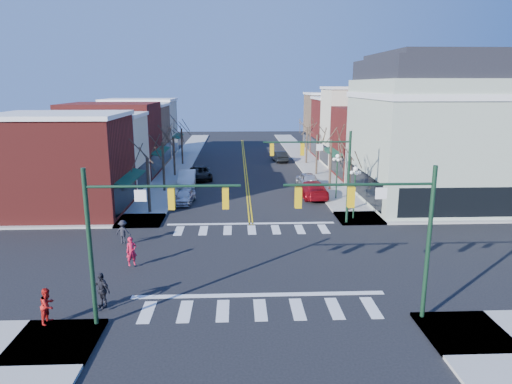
{
  "coord_description": "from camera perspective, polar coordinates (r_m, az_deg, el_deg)",
  "views": [
    {
      "loc": [
        -1.05,
        -26.18,
        10.54
      ],
      "look_at": [
        0.33,
        6.65,
        2.8
      ],
      "focal_mm": 32.0,
      "sensor_mm": 36.0,
      "label": 1
    }
  ],
  "objects": [
    {
      "name": "pedestrian_dark_a",
      "position": [
        23.36,
        -18.74,
        -11.53
      ],
      "size": [
        1.09,
        0.92,
        1.75
      ],
      "primitive_type": "imported",
      "rotation": [
        0.0,
        0.0,
        -0.58
      ],
      "color": "black",
      "rests_on": "sidewalk_left"
    },
    {
      "name": "tree_right_d",
      "position": [
        62.43,
        6.35,
        5.76
      ],
      "size": [
        0.24,
        0.24,
        4.97
      ],
      "primitive_type": "cylinder",
      "color": "#382B21",
      "rests_on": "ground"
    },
    {
      "name": "victorian_corner",
      "position": [
        44.47,
        21.02,
        7.38
      ],
      "size": [
        12.25,
        14.25,
        13.3
      ],
      "color": "#A5B49C",
      "rests_on": "ground"
    },
    {
      "name": "bldg_left_brick_a",
      "position": [
        41.11,
        -22.99,
        3.05
      ],
      "size": [
        10.0,
        8.5,
        8.0
      ],
      "primitive_type": "cube",
      "color": "maroon",
      "rests_on": "ground"
    },
    {
      "name": "bldg_right_brick_b",
      "position": [
        69.47,
        11.49,
        7.8
      ],
      "size": [
        10.0,
        8.0,
        8.5
      ],
      "primitive_type": "cube",
      "color": "maroon",
      "rests_on": "ground"
    },
    {
      "name": "tree_right_a",
      "position": [
        39.24,
        11.58,
        0.87
      ],
      "size": [
        0.24,
        0.24,
        4.62
      ],
      "primitive_type": "cylinder",
      "color": "#382B21",
      "rests_on": "ground"
    },
    {
      "name": "pedestrian_dark_b",
      "position": [
        31.88,
        -16.27,
        -4.8
      ],
      "size": [
        1.13,
        0.78,
        1.61
      ],
      "primitive_type": "imported",
      "rotation": [
        0.0,
        0.0,
        2.95
      ],
      "color": "black",
      "rests_on": "sidewalk_left"
    },
    {
      "name": "car_left_mid",
      "position": [
        49.23,
        -8.61,
        1.71
      ],
      "size": [
        1.93,
        4.98,
        1.62
      ],
      "primitive_type": "imported",
      "rotation": [
        0.0,
        0.0,
        0.04
      ],
      "color": "silver",
      "rests_on": "ground"
    },
    {
      "name": "tree_left_a",
      "position": [
        38.77,
        -13.29,
        0.74
      ],
      "size": [
        0.24,
        0.24,
        4.76
      ],
      "primitive_type": "cylinder",
      "color": "#382B21",
      "rests_on": "ground"
    },
    {
      "name": "tree_right_c",
      "position": [
        54.62,
        7.6,
        4.58
      ],
      "size": [
        0.24,
        0.24,
        4.83
      ],
      "primitive_type": "cylinder",
      "color": "#382B21",
      "rests_on": "ground"
    },
    {
      "name": "sidewalk_right",
      "position": [
        48.35,
        9.34,
        0.58
      ],
      "size": [
        3.5,
        70.0,
        0.15
      ],
      "primitive_type": "cube",
      "color": "#9E9B93",
      "rests_on": "ground"
    },
    {
      "name": "car_right_near",
      "position": [
        43.91,
        7.03,
        0.35
      ],
      "size": [
        2.72,
        5.76,
        1.62
      ],
      "primitive_type": "imported",
      "rotation": [
        0.0,
        0.0,
        3.22
      ],
      "color": "maroon",
      "rests_on": "ground"
    },
    {
      "name": "bldg_right_brick_a",
      "position": [
        54.89,
        15.24,
        5.95
      ],
      "size": [
        10.0,
        8.5,
        8.0
      ],
      "primitive_type": "cube",
      "color": "maroon",
      "rests_on": "ground"
    },
    {
      "name": "pedestrian_red_b",
      "position": [
        22.86,
        -24.59,
        -12.77
      ],
      "size": [
        0.75,
        0.9,
        1.64
      ],
      "primitive_type": "imported",
      "rotation": [
        0.0,
        0.0,
        1.4
      ],
      "color": "red",
      "rests_on": "sidewalk_left"
    },
    {
      "name": "bldg_left_stucco_b",
      "position": [
        71.45,
        -14.2,
        7.68
      ],
      "size": [
        10.0,
        8.0,
        8.2
      ],
      "primitive_type": "cube",
      "color": "beige",
      "rests_on": "ground"
    },
    {
      "name": "bldg_left_brick_b",
      "position": [
        55.95,
        -17.47,
        6.19
      ],
      "size": [
        10.0,
        9.0,
        8.5
      ],
      "primitive_type": "cube",
      "color": "maroon",
      "rests_on": "ground"
    },
    {
      "name": "traffic_mast_far_right",
      "position": [
        34.72,
        8.59,
        3.44
      ],
      "size": [
        6.6,
        0.28,
        7.2
      ],
      "color": "#14331E",
      "rests_on": "ground"
    },
    {
      "name": "bldg_right_tan",
      "position": [
        77.22,
        10.08,
        8.57
      ],
      "size": [
        10.0,
        8.0,
        9.0
      ],
      "primitive_type": "cube",
      "color": "#8A6A4C",
      "rests_on": "ground"
    },
    {
      "name": "sidewalk_left",
      "position": [
        47.97,
        -11.59,
        0.38
      ],
      "size": [
        3.5,
        70.0,
        0.15
      ],
      "primitive_type": "cube",
      "color": "#9E9B93",
      "rests_on": "ground"
    },
    {
      "name": "tree_left_d",
      "position": [
        62.15,
        -9.23,
        5.61
      ],
      "size": [
        0.24,
        0.24,
        4.9
      ],
      "primitive_type": "cylinder",
      "color": "#382B21",
      "rests_on": "ground"
    },
    {
      "name": "traffic_mast_near_right",
      "position": [
        20.74,
        16.27,
        -3.62
      ],
      "size": [
        6.6,
        0.28,
        7.2
      ],
      "color": "#14331E",
      "rests_on": "ground"
    },
    {
      "name": "car_right_far",
      "position": [
        64.32,
        3.0,
        4.48
      ],
      "size": [
        2.06,
        4.68,
        1.49
      ],
      "primitive_type": "imported",
      "rotation": [
        0.0,
        0.0,
        3.25
      ],
      "color": "black",
      "rests_on": "ground"
    },
    {
      "name": "car_left_near",
      "position": [
        41.91,
        -8.92,
        -0.53
      ],
      "size": [
        1.92,
        4.04,
        1.33
      ],
      "primitive_type": "imported",
      "rotation": [
        0.0,
        0.0,
        -0.09
      ],
      "color": "silver",
      "rests_on": "ground"
    },
    {
      "name": "pedestrian_red_a",
      "position": [
        27.96,
        -15.3,
        -7.16
      ],
      "size": [
        0.75,
        0.67,
        1.72
      ],
      "primitive_type": "imported",
      "rotation": [
        0.0,
        0.0,
        0.53
      ],
      "color": "red",
      "rests_on": "sidewalk_left"
    },
    {
      "name": "tree_left_c",
      "position": [
        54.32,
        -10.19,
        4.29
      ],
      "size": [
        0.24,
        0.24,
        4.55
      ],
      "primitive_type": "cylinder",
      "color": "#382B21",
      "rests_on": "ground"
    },
    {
      "name": "ground",
      "position": [
        28.24,
        -0.11,
        -8.66
      ],
      "size": [
        160.0,
        160.0,
        0.0
      ],
      "primitive_type": "plane",
      "color": "black",
      "rests_on": "ground"
    },
    {
      "name": "bldg_right_stucco",
      "position": [
        62.18,
        13.16,
        7.8
      ],
      "size": [
        10.0,
        7.0,
        10.0
      ],
      "primitive_type": "cube",
      "color": "beige",
      "rests_on": "ground"
    },
    {
      "name": "lamppost_corner",
      "position": [
        36.68,
        12.25,
        1.03
      ],
      "size": [
        0.36,
        0.36,
        4.33
      ],
      "color": "#14331E",
      "rests_on": "ground"
    },
    {
      "name": "car_left_far",
      "position": [
        52.41,
        -6.93,
        2.36
      ],
      "size": [
        3.07,
        5.47,
        1.44
      ],
      "primitive_type": "imported",
      "rotation": [
        0.0,
        0.0,
        0.13
      ],
      "color": "black",
      "rests_on": "ground"
    },
    {
      "name": "bldg_left_stucco_a",
      "position": [
        48.39,
        -19.82,
        4.4
      ],
      "size": [
        10.0,
        7.0,
        7.5
      ],
      "primitive_type": "cube",
      "color": "beige",
      "rests_on": "ground"
    },
    {
      "name": "car_right_mid",
      "position": [
        48.71,
        6.44,
        1.6
      ],
      "size": [
        2.23,
        4.66,
        1.54
      ],
      "primitive_type": "imported",
      "rotation": [
        0.0,
        0.0,
        3.24
      ],
      "color": "#B8B8BD",
      "rests_on": "ground"
    },
    {
      "name": "traffic_mast_near_left",
      "position": [
        20.17,
        -15.22,
        -4.03
      ],
      "size": [
        6.6,
        0.28,
        7.2
      ],
      "color": "#14331E",
      "rests_on": "ground"
    },
    {
      "name": "lamppost_midblock",
      "position": [
        42.88,
        10.1,
        2.87
      ],
      "size": [
        0.36,
        0.36,
        4.33
      ],
      "color": "#14331E",
      "rests_on": "ground"
    },
    {
      "name": "bldg_left_tan",
      "position": [
        63.94,
        -15.57,
        6.81
      ],
      "size": [
        10.0,
        7.5,
        7.8
      ],
      "primitive_type": "cube",
      "color": "#8A6A4C",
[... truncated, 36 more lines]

